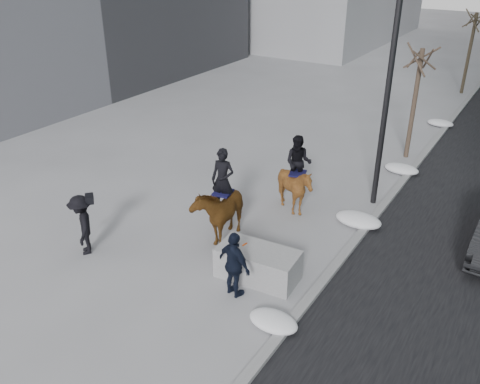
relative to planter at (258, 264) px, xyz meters
The scene contains 11 objects.
ground 1.52m from the planter, behind, with size 120.00×120.00×0.00m, color gray.
curb 10.36m from the planter, 81.38° to the left, with size 0.25×90.00×0.12m, color gray.
planter is the anchor object (origin of this frame).
tree_near 10.51m from the planter, 84.71° to the left, with size 1.20×1.20×4.79m, color #392821, non-canonical shape.
tree_far 21.59m from the planter, 87.46° to the left, with size 1.20×1.20×4.88m, color #3C3123, non-canonical shape.
mounted_left 2.36m from the planter, 148.69° to the left, with size 1.29×2.24×2.73m.
mounted_right 3.85m from the planter, 102.24° to the left, with size 1.70×1.81×2.55m.
feeder 1.03m from the planter, 98.01° to the right, with size 1.11×0.99×1.75m.
camera_crew 4.98m from the planter, 161.97° to the right, with size 1.27×1.25×1.75m.
lamppost 7.39m from the planter, 78.55° to the left, with size 0.25×0.80×9.09m.
snow_piles 6.31m from the planter, 78.55° to the left, with size 1.43×17.06×0.36m.
Camera 1 is at (6.84, -9.68, 7.93)m, focal length 38.00 mm.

